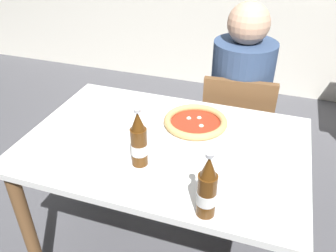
% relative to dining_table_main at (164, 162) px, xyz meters
% --- Properties ---
extents(dining_table_main, '(1.20, 0.80, 0.75)m').
position_rel_dining_table_main_xyz_m(dining_table_main, '(0.00, 0.00, 0.00)').
color(dining_table_main, silver).
rests_on(dining_table_main, ground_plane).
extents(chair_behind_table, '(0.43, 0.43, 0.85)m').
position_rel_dining_table_main_xyz_m(chair_behind_table, '(0.23, 0.61, -0.15)').
color(chair_behind_table, brown).
rests_on(chair_behind_table, ground_plane).
extents(diner_seated, '(0.34, 0.34, 1.21)m').
position_rel_dining_table_main_xyz_m(diner_seated, '(0.23, 0.66, -0.05)').
color(diner_seated, '#2D3342').
rests_on(diner_seated, ground_plane).
extents(pizza_margherita_near, '(0.31, 0.31, 0.04)m').
position_rel_dining_table_main_xyz_m(pizza_margherita_near, '(0.10, 0.16, 0.14)').
color(pizza_margherita_near, white).
rests_on(pizza_margherita_near, dining_table_main).
extents(beer_bottle_left, '(0.07, 0.07, 0.25)m').
position_rel_dining_table_main_xyz_m(beer_bottle_left, '(-0.04, -0.17, 0.22)').
color(beer_bottle_left, '#512D0F').
rests_on(beer_bottle_left, dining_table_main).
extents(beer_bottle_center, '(0.07, 0.07, 0.25)m').
position_rel_dining_table_main_xyz_m(beer_bottle_center, '(0.26, -0.34, 0.22)').
color(beer_bottle_center, '#512D0F').
rests_on(beer_bottle_center, dining_table_main).
extents(napkin_with_cutlery, '(0.23, 0.23, 0.01)m').
position_rel_dining_table_main_xyz_m(napkin_with_cutlery, '(-0.45, -0.24, 0.12)').
color(napkin_with_cutlery, white).
rests_on(napkin_with_cutlery, dining_table_main).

